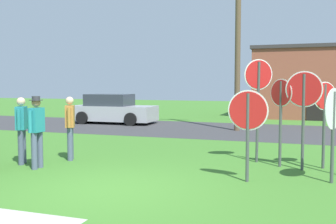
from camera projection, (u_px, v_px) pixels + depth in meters
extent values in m
plane|color=#3D7528|center=(108.00, 190.00, 7.51)|extent=(80.00, 80.00, 0.00)
cube|color=#38383A|center=(219.00, 130.00, 17.40)|extent=(60.00, 6.40, 0.01)
cube|color=brown|center=(317.00, 84.00, 23.24)|extent=(7.19, 3.55, 4.04)
cube|color=#383333|center=(318.00, 48.00, 23.09)|extent=(7.39, 3.75, 0.20)
cube|color=black|center=(317.00, 102.00, 21.61)|extent=(1.10, 0.08, 2.10)
cylinder|color=brown|center=(238.00, 29.00, 16.86)|extent=(0.24, 0.24, 8.77)
cube|color=#A5A8AD|center=(114.00, 113.00, 20.33)|extent=(4.33, 1.87, 0.76)
cube|color=#2D333D|center=(109.00, 100.00, 20.36)|extent=(2.26, 1.56, 0.60)
cylinder|color=black|center=(144.00, 116.00, 20.78)|extent=(0.64, 0.23, 0.64)
cylinder|color=black|center=(131.00, 119.00, 19.08)|extent=(0.64, 0.23, 0.64)
cylinder|color=black|center=(99.00, 115.00, 21.61)|extent=(0.64, 0.23, 0.64)
cylinder|color=black|center=(82.00, 118.00, 19.91)|extent=(0.64, 0.23, 0.64)
cylinder|color=#474C4C|center=(248.00, 138.00, 8.10)|extent=(0.07, 0.07, 1.83)
cylinder|color=white|center=(248.00, 110.00, 8.06)|extent=(0.83, 0.06, 0.83)
cylinder|color=red|center=(248.00, 110.00, 8.05)|extent=(0.77, 0.06, 0.77)
cylinder|color=#474C4C|center=(303.00, 122.00, 9.20)|extent=(0.08, 0.08, 2.26)
cylinder|color=white|center=(304.00, 89.00, 9.14)|extent=(0.83, 0.14, 0.84)
cylinder|color=red|center=(304.00, 89.00, 9.13)|extent=(0.77, 0.14, 0.78)
cylinder|color=#474C4C|center=(333.00, 138.00, 7.99)|extent=(0.09, 0.09, 1.87)
cylinder|color=white|center=(334.00, 109.00, 7.95)|extent=(0.36, 0.77, 0.84)
cylinder|color=red|center=(333.00, 109.00, 7.96)|extent=(0.34, 0.72, 0.78)
cylinder|color=#474C4C|center=(280.00, 124.00, 9.57)|extent=(0.10, 0.10, 2.09)
cylinder|color=white|center=(281.00, 93.00, 9.52)|extent=(0.53, 0.44, 0.68)
cylinder|color=red|center=(281.00, 93.00, 9.51)|extent=(0.49, 0.41, 0.63)
cylinder|color=#474C4C|center=(324.00, 127.00, 9.38)|extent=(0.10, 0.10, 2.02)
cylinder|color=white|center=(325.00, 96.00, 9.33)|extent=(0.52, 0.45, 0.68)
cylinder|color=red|center=(325.00, 96.00, 9.32)|extent=(0.48, 0.42, 0.63)
cylinder|color=#474C4C|center=(258.00, 112.00, 10.10)|extent=(0.13, 0.15, 2.59)
cylinder|color=white|center=(258.00, 75.00, 10.03)|extent=(0.67, 0.46, 0.78)
cylinder|color=red|center=(259.00, 75.00, 10.02)|extent=(0.62, 0.43, 0.72)
cylinder|color=#4C5670|center=(71.00, 143.00, 10.60)|extent=(0.14, 0.14, 0.88)
cylinder|color=#4C5670|center=(70.00, 144.00, 10.38)|extent=(0.14, 0.14, 0.88)
cube|color=#B27533|center=(70.00, 116.00, 10.44)|extent=(0.36, 0.42, 0.58)
cylinder|color=#B27533|center=(71.00, 116.00, 10.67)|extent=(0.09, 0.09, 0.52)
cylinder|color=#B27533|center=(69.00, 118.00, 10.20)|extent=(0.09, 0.09, 0.52)
sphere|color=beige|center=(70.00, 101.00, 10.41)|extent=(0.21, 0.21, 0.21)
cylinder|color=#4C5670|center=(40.00, 150.00, 9.51)|extent=(0.14, 0.14, 0.88)
cylinder|color=#4C5670|center=(34.00, 151.00, 9.31)|extent=(0.14, 0.14, 0.88)
cube|color=teal|center=(36.00, 120.00, 9.36)|extent=(0.22, 0.36, 0.58)
cylinder|color=teal|center=(43.00, 120.00, 9.59)|extent=(0.09, 0.09, 0.52)
cylinder|color=teal|center=(30.00, 122.00, 9.13)|extent=(0.09, 0.09, 0.52)
sphere|color=#9E7051|center=(36.00, 103.00, 9.33)|extent=(0.21, 0.21, 0.21)
cylinder|color=#333338|center=(36.00, 100.00, 9.32)|extent=(0.32, 0.31, 0.02)
cylinder|color=#333338|center=(36.00, 98.00, 9.32)|extent=(0.19, 0.19, 0.09)
cylinder|color=#4C5670|center=(23.00, 146.00, 10.05)|extent=(0.14, 0.14, 0.88)
cylinder|color=#4C5670|center=(21.00, 148.00, 9.83)|extent=(0.14, 0.14, 0.88)
cube|color=teal|center=(21.00, 118.00, 9.89)|extent=(0.35, 0.42, 0.58)
cylinder|color=teal|center=(24.00, 118.00, 10.13)|extent=(0.09, 0.09, 0.52)
cylinder|color=teal|center=(19.00, 120.00, 9.65)|extent=(0.09, 0.09, 0.52)
sphere|color=beige|center=(21.00, 102.00, 9.86)|extent=(0.21, 0.21, 0.21)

